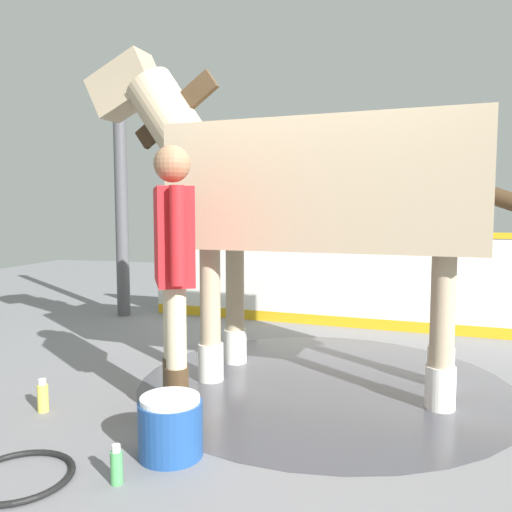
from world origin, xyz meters
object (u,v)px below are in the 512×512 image
(horse, at_px, (310,190))
(wash_bucket, at_px, (170,427))
(bottle_shampoo, at_px, (43,397))
(bottle_spray, at_px, (117,466))
(handler, at_px, (174,260))
(hose_coil, at_px, (19,476))

(horse, relative_size, wash_bucket, 10.35)
(bottle_shampoo, xyz_separation_m, bottle_spray, (0.69, 0.94, -0.01))
(handler, xyz_separation_m, bottle_shampoo, (0.19, -0.87, -0.91))
(horse, height_order, bottle_spray, horse)
(bottle_shampoo, bearing_deg, handler, 102.27)
(horse, xyz_separation_m, bottle_shampoo, (1.06, -1.61, -1.39))
(bottle_shampoo, height_order, hose_coil, bottle_shampoo)
(bottle_spray, xyz_separation_m, hose_coil, (0.09, -0.49, -0.07))
(bottle_spray, bearing_deg, horse, 159.10)
(bottle_shampoo, bearing_deg, bottle_spray, 53.76)
(bottle_spray, bearing_deg, wash_bucket, 157.65)
(handler, height_order, hose_coil, handler)
(wash_bucket, height_order, bottle_shampoo, wash_bucket)
(handler, height_order, bottle_shampoo, handler)
(bottle_spray, bearing_deg, bottle_shampoo, -126.24)
(handler, bearing_deg, bottle_shampoo, 163.79)
(wash_bucket, bearing_deg, hose_coil, -55.81)
(horse, relative_size, hose_coil, 6.78)
(bottle_shampoo, height_order, bottle_spray, bottle_shampoo)
(handler, relative_size, bottle_shampoo, 7.86)
(horse, bearing_deg, handler, 55.05)
(horse, xyz_separation_m, bottle_spray, (1.75, -0.67, -1.40))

